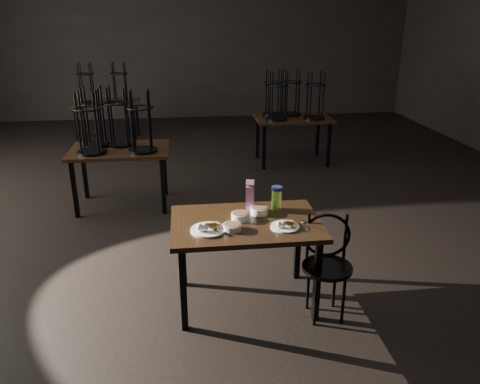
{
  "coord_description": "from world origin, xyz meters",
  "views": [
    {
      "loc": [
        -0.23,
        -5.04,
        2.32
      ],
      "look_at": [
        0.23,
        -1.26,
        0.85
      ],
      "focal_mm": 35.0,
      "sensor_mm": 36.0,
      "label": 1
    }
  ],
  "objects": [
    {
      "name": "bg_table_right",
      "position": [
        1.49,
        2.22,
        0.8
      ],
      "size": [
        1.2,
        0.8,
        1.48
      ],
      "color": "black",
      "rests_on": "ground"
    },
    {
      "name": "bowl_far",
      "position": [
        0.36,
        -1.52,
        0.78
      ],
      "size": [
        0.15,
        0.15,
        0.06
      ],
      "color": "white",
      "rests_on": "main_table"
    },
    {
      "name": "water_bottle",
      "position": [
        0.52,
        -1.45,
        0.86
      ],
      "size": [
        0.11,
        0.11,
        0.21
      ],
      "color": "#96E142",
      "rests_on": "main_table"
    },
    {
      "name": "plate_right",
      "position": [
        0.52,
        -1.81,
        0.77
      ],
      "size": [
        0.23,
        0.23,
        0.07
      ],
      "color": "white",
      "rests_on": "main_table"
    },
    {
      "name": "bg_table_left",
      "position": [
        -1.06,
        0.66,
        0.8
      ],
      "size": [
        1.2,
        0.8,
        1.48
      ],
      "color": "black",
      "rests_on": "ground"
    },
    {
      "name": "bowl_big",
      "position": [
        0.11,
        -1.8,
        0.78
      ],
      "size": [
        0.14,
        0.14,
        0.05
      ],
      "color": "white",
      "rests_on": "main_table"
    },
    {
      "name": "bowl_near",
      "position": [
        0.19,
        -1.62,
        0.78
      ],
      "size": [
        0.15,
        0.15,
        0.06
      ],
      "color": "white",
      "rests_on": "main_table"
    },
    {
      "name": "plate_left",
      "position": [
        -0.08,
        -1.8,
        0.77
      ],
      "size": [
        0.28,
        0.28,
        0.09
      ],
      "color": "white",
      "rests_on": "main_table"
    },
    {
      "name": "spoon",
      "position": [
        0.68,
        -1.75,
        0.75
      ],
      "size": [
        0.05,
        0.18,
        0.01
      ],
      "color": "silver",
      "rests_on": "main_table"
    },
    {
      "name": "juice_carton",
      "position": [
        0.3,
        -1.43,
        0.88
      ],
      "size": [
        0.08,
        0.08,
        0.27
      ],
      "color": "#881877",
      "rests_on": "main_table"
    },
    {
      "name": "bentwood_chair",
      "position": [
        0.85,
        -1.87,
        0.5
      ],
      "size": [
        0.42,
        0.41,
        0.84
      ],
      "rotation": [
        0.0,
        0.0,
        -0.19
      ],
      "color": "black",
      "rests_on": "ground"
    },
    {
      "name": "room",
      "position": [
        -0.06,
        0.01,
        2.33
      ],
      "size": [
        12.0,
        12.04,
        3.22
      ],
      "color": "black",
      "rests_on": "ground"
    },
    {
      "name": "main_table",
      "position": [
        0.23,
        -1.66,
        0.67
      ],
      "size": [
        1.2,
        0.8,
        0.75
      ],
      "color": "black",
      "rests_on": "ground"
    },
    {
      "name": "bg_table_far",
      "position": [
        -1.66,
        3.97,
        0.75
      ],
      "size": [
        1.2,
        0.8,
        1.48
      ],
      "color": "black",
      "rests_on": "ground"
    }
  ]
}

